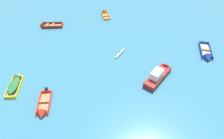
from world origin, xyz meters
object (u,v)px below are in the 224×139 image
object	(u,v)px
kayak_grey_foreground_center	(120,53)
motor_launch_maroon_distant_center	(159,74)
rowboat_maroon_midfield_left	(46,25)
rowboat_orange_far_left	(105,13)
rowboat_red_far_back	(43,109)
rowboat_yellow_back_row_left	(16,82)
rowboat_deep_blue_back_row_center	(207,55)
mooring_buoy_trailing	(82,21)

from	to	relation	value
kayak_grey_foreground_center	motor_launch_maroon_distant_center	distance (m)	7.02
rowboat_maroon_midfield_left	rowboat_orange_far_left	xyz separation A→B (m)	(10.74, 3.28, -0.07)
rowboat_red_far_back	rowboat_yellow_back_row_left	world-z (taller)	rowboat_red_far_back
rowboat_maroon_midfield_left	rowboat_deep_blue_back_row_center	distance (m)	26.82
rowboat_red_far_back	kayak_grey_foreground_center	world-z (taller)	rowboat_red_far_back
motor_launch_maroon_distant_center	mooring_buoy_trailing	bearing A→B (deg)	119.88
rowboat_deep_blue_back_row_center	rowboat_orange_far_left	bearing A→B (deg)	130.87
rowboat_deep_blue_back_row_center	kayak_grey_foreground_center	world-z (taller)	rowboat_deep_blue_back_row_center
motor_launch_maroon_distant_center	rowboat_yellow_back_row_left	bearing A→B (deg)	175.67
rowboat_maroon_midfield_left	motor_launch_maroon_distant_center	xyz separation A→B (m)	(15.71, -15.24, 0.33)
rowboat_deep_blue_back_row_center	motor_launch_maroon_distant_center	world-z (taller)	motor_launch_maroon_distant_center
rowboat_maroon_midfield_left	kayak_grey_foreground_center	bearing A→B (deg)	-39.51
rowboat_yellow_back_row_left	rowboat_orange_far_left	distance (m)	21.60
rowboat_deep_blue_back_row_center	mooring_buoy_trailing	distance (m)	22.23
rowboat_deep_blue_back_row_center	rowboat_orange_far_left	xyz separation A→B (m)	(-13.24, 15.30, -0.08)
rowboat_maroon_midfield_left	rowboat_orange_far_left	world-z (taller)	rowboat_maroon_midfield_left
rowboat_red_far_back	mooring_buoy_trailing	world-z (taller)	rowboat_red_far_back
rowboat_maroon_midfield_left	motor_launch_maroon_distant_center	world-z (taller)	motor_launch_maroon_distant_center
rowboat_maroon_midfield_left	rowboat_deep_blue_back_row_center	size ratio (longest dim) A/B	0.87
rowboat_red_far_back	kayak_grey_foreground_center	distance (m)	13.55
mooring_buoy_trailing	kayak_grey_foreground_center	bearing A→B (deg)	-63.60
rowboat_maroon_midfield_left	mooring_buoy_trailing	size ratio (longest dim) A/B	12.11
rowboat_yellow_back_row_left	mooring_buoy_trailing	size ratio (longest dim) A/B	11.82
rowboat_orange_far_left	rowboat_red_far_back	bearing A→B (deg)	-113.28
rowboat_deep_blue_back_row_center	motor_launch_maroon_distant_center	distance (m)	8.88
rowboat_orange_far_left	rowboat_yellow_back_row_left	bearing A→B (deg)	-127.46
rowboat_maroon_midfield_left	mooring_buoy_trailing	world-z (taller)	rowboat_maroon_midfield_left
rowboat_deep_blue_back_row_center	mooring_buoy_trailing	world-z (taller)	rowboat_deep_blue_back_row_center
rowboat_deep_blue_back_row_center	rowboat_red_far_back	size ratio (longest dim) A/B	1.18
rowboat_deep_blue_back_row_center	rowboat_orange_far_left	world-z (taller)	rowboat_deep_blue_back_row_center
kayak_grey_foreground_center	rowboat_orange_far_left	distance (m)	12.87
kayak_grey_foreground_center	rowboat_orange_far_left	xyz separation A→B (m)	(-0.86, 12.84, 0.02)
rowboat_orange_far_left	mooring_buoy_trailing	distance (m)	4.95
rowboat_maroon_midfield_left	rowboat_yellow_back_row_left	world-z (taller)	rowboat_maroon_midfield_left
rowboat_yellow_back_row_left	rowboat_orange_far_left	world-z (taller)	rowboat_yellow_back_row_left
rowboat_red_far_back	rowboat_orange_far_left	bearing A→B (deg)	66.72
kayak_grey_foreground_center	rowboat_yellow_back_row_left	size ratio (longest dim) A/B	0.62
rowboat_yellow_back_row_left	mooring_buoy_trailing	world-z (taller)	rowboat_yellow_back_row_left
rowboat_maroon_midfield_left	motor_launch_maroon_distant_center	bearing A→B (deg)	-44.13
kayak_grey_foreground_center	mooring_buoy_trailing	bearing A→B (deg)	116.40
kayak_grey_foreground_center	motor_launch_maroon_distant_center	xyz separation A→B (m)	(4.11, -5.67, 0.42)
motor_launch_maroon_distant_center	rowboat_orange_far_left	size ratio (longest dim) A/B	1.38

